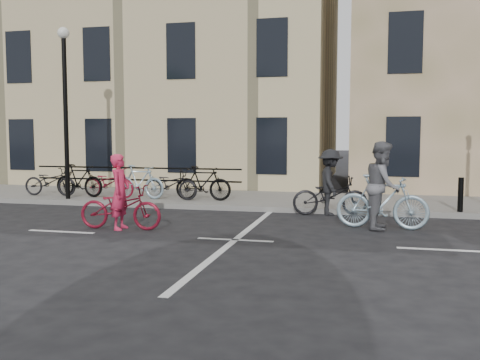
% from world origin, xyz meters
% --- Properties ---
extents(ground, '(120.00, 120.00, 0.00)m').
position_xyz_m(ground, '(0.00, 0.00, 0.00)').
color(ground, black).
rests_on(ground, ground).
extents(sidewalk, '(46.00, 4.00, 0.15)m').
position_xyz_m(sidewalk, '(-4.00, 6.00, 0.07)').
color(sidewalk, slate).
rests_on(sidewalk, ground).
extents(building_west, '(20.00, 10.00, 10.00)m').
position_xyz_m(building_west, '(-9.00, 13.00, 5.15)').
color(building_west, '#C8BA87').
rests_on(building_west, sidewalk).
extents(lamp_post, '(0.36, 0.36, 5.28)m').
position_xyz_m(lamp_post, '(-6.50, 4.40, 3.49)').
color(lamp_post, black).
rests_on(lamp_post, sidewalk).
extents(bollard_east, '(0.14, 0.14, 0.90)m').
position_xyz_m(bollard_east, '(5.00, 4.25, 0.60)').
color(bollard_east, black).
rests_on(bollard_east, sidewalk).
extents(parked_bikes, '(7.25, 1.23, 1.05)m').
position_xyz_m(parked_bikes, '(-4.92, 5.04, 0.65)').
color(parked_bikes, black).
rests_on(parked_bikes, sidewalk).
extents(cyclist_pink, '(1.97, 0.77, 1.73)m').
position_xyz_m(cyclist_pink, '(-2.85, 0.61, 0.60)').
color(cyclist_pink, maroon).
rests_on(cyclist_pink, ground).
extents(cyclist_grey, '(2.12, 1.03, 2.01)m').
position_xyz_m(cyclist_grey, '(2.97, 2.06, 0.81)').
color(cyclist_grey, '#91ADBE').
rests_on(cyclist_grey, ground).
extents(cyclist_dark, '(2.10, 1.26, 1.78)m').
position_xyz_m(cyclist_dark, '(1.66, 3.90, 0.70)').
color(cyclist_dark, black).
rests_on(cyclist_dark, ground).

